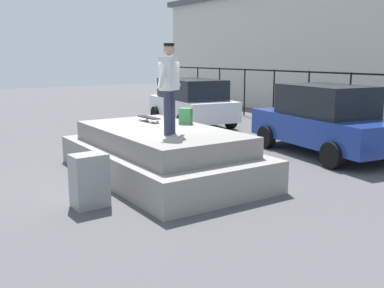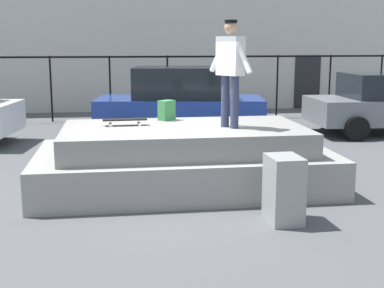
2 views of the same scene
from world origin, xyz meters
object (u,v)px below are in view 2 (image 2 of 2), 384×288
(skateboard, at_px, (125,120))
(car_blue_sedan_mid, at_px, (180,103))
(backpack, at_px, (167,110))
(utility_box, at_px, (284,189))
(skateboarder, at_px, (230,66))

(skateboard, relative_size, car_blue_sedan_mid, 0.17)
(backpack, bearing_deg, utility_box, -104.12)
(skateboard, height_order, car_blue_sedan_mid, car_blue_sedan_mid)
(skateboarder, bearing_deg, backpack, 134.10)
(skateboarder, height_order, backpack, skateboarder)
(skateboarder, xyz_separation_m, skateboard, (-1.77, 0.46, -0.95))
(utility_box, bearing_deg, backpack, 113.24)
(skateboard, bearing_deg, skateboarder, -14.72)
(skateboarder, xyz_separation_m, car_blue_sedan_mid, (-0.25, 4.98, -1.18))
(backpack, height_order, car_blue_sedan_mid, car_blue_sedan_mid)
(utility_box, bearing_deg, skateboard, 130.61)
(car_blue_sedan_mid, relative_size, utility_box, 4.81)
(skateboarder, relative_size, backpack, 4.84)
(car_blue_sedan_mid, bearing_deg, backpack, -100.48)
(car_blue_sedan_mid, distance_m, utility_box, 6.89)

